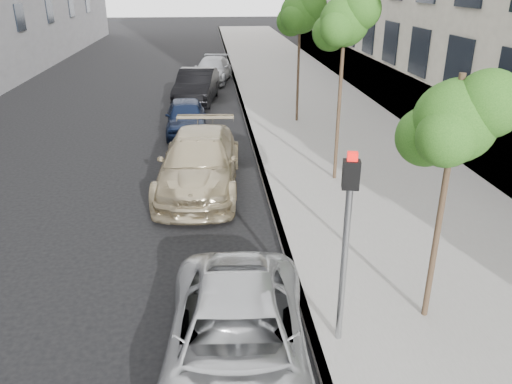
{
  "coord_description": "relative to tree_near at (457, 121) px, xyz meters",
  "views": [
    {
      "loc": [
        -0.37,
        -5.29,
        5.46
      ],
      "look_at": [
        0.51,
        3.97,
        1.5
      ],
      "focal_mm": 35.0,
      "sensor_mm": 36.0,
      "label": 1
    }
  ],
  "objects": [
    {
      "name": "sidewalk",
      "position": [
        1.07,
        22.5,
        -3.49
      ],
      "size": [
        6.4,
        72.0,
        0.14
      ],
      "primitive_type": "cube",
      "color": "gray",
      "rests_on": "ground"
    },
    {
      "name": "sedan_rear",
      "position": [
        -3.33,
        22.59,
        -2.88
      ],
      "size": [
        2.63,
        4.88,
        1.34
      ],
      "primitive_type": "imported",
      "rotation": [
        0.0,
        0.0,
        -0.17
      ],
      "color": "#A8ABB0",
      "rests_on": "ground"
    },
    {
      "name": "tree_near",
      "position": [
        0.0,
        0.0,
        0.0
      ],
      "size": [
        1.6,
        1.4,
        4.21
      ],
      "color": "#38281C",
      "rests_on": "sidewalk"
    },
    {
      "name": "tree_far",
      "position": [
        0.0,
        13.0,
        0.74
      ],
      "size": [
        1.82,
        1.62,
        5.06
      ],
      "color": "#38281C",
      "rests_on": "sidewalk"
    },
    {
      "name": "curb",
      "position": [
        -2.05,
        22.5,
        -3.49
      ],
      "size": [
        0.15,
        72.0,
        0.14
      ],
      "primitive_type": "cube",
      "color": "#9E9B93",
      "rests_on": "ground"
    },
    {
      "name": "minivan",
      "position": [
        -3.33,
        -1.03,
        -2.92
      ],
      "size": [
        2.42,
        4.71,
        1.27
      ],
      "primitive_type": "imported",
      "rotation": [
        0.0,
        0.0,
        -0.07
      ],
      "color": "#BCBEC1",
      "rests_on": "ground"
    },
    {
      "name": "sedan_black",
      "position": [
        -4.15,
        17.31,
        -2.78
      ],
      "size": [
        2.3,
        4.92,
        1.56
      ],
      "primitive_type": "imported",
      "rotation": [
        0.0,
        0.0,
        -0.14
      ],
      "color": "black",
      "rests_on": "ground"
    },
    {
      "name": "tree_mid",
      "position": [
        -0.0,
        6.5,
        0.91
      ],
      "size": [
        1.65,
        1.45,
        5.15
      ],
      "color": "#38281C",
      "rests_on": "sidewalk"
    },
    {
      "name": "signal_pole",
      "position": [
        -1.66,
        -0.46,
        -1.45
      ],
      "size": [
        0.27,
        0.22,
        3.15
      ],
      "rotation": [
        0.0,
        0.0,
        -0.19
      ],
      "color": "#939699",
      "rests_on": "sidewalk"
    },
    {
      "name": "suv",
      "position": [
        -3.93,
        6.43,
        -2.79
      ],
      "size": [
        2.57,
        5.46,
        1.54
      ],
      "primitive_type": "imported",
      "rotation": [
        0.0,
        0.0,
        -0.08
      ],
      "color": "tan",
      "rests_on": "ground"
    },
    {
      "name": "sedan_blue",
      "position": [
        -4.49,
        12.06,
        -2.91
      ],
      "size": [
        1.66,
        3.84,
        1.29
      ],
      "primitive_type": "imported",
      "rotation": [
        0.0,
        0.0,
        0.04
      ],
      "color": "black",
      "rests_on": "ground"
    }
  ]
}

